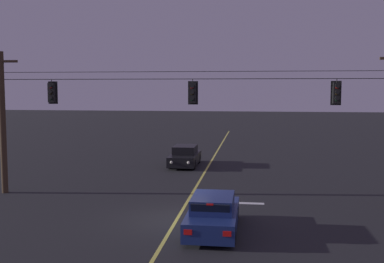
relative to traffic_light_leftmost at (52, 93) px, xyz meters
name	(u,v)px	position (x,y,z in m)	size (l,w,h in m)	color
ground_plane	(176,220)	(6.90, -3.79, -5.14)	(180.00, 180.00, 0.00)	black
lane_centre_stripe	(203,176)	(6.90, 6.02, -5.13)	(0.14, 60.00, 0.01)	#D1C64C
stop_bar_paint	(228,203)	(8.80, -0.58, -5.13)	(3.40, 0.36, 0.01)	silver
signal_span_assembly	(189,122)	(6.90, 0.02, -1.39)	(20.93, 0.32, 7.19)	#423021
traffic_light_leftmost	(52,93)	(0.00, 0.00, 0.00)	(0.48, 0.41, 1.22)	black
traffic_light_left_inner	(193,93)	(7.06, 0.00, 0.00)	(0.48, 0.41, 1.22)	black
traffic_light_centre	(337,93)	(13.72, 0.00, 0.00)	(0.48, 0.41, 1.22)	black
car_waiting_near_lane	(213,215)	(8.51, -5.09, -4.49)	(1.80, 4.33, 1.39)	navy
car_oncoming_lead	(185,156)	(5.27, 9.55, -4.49)	(1.80, 4.42, 1.39)	black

